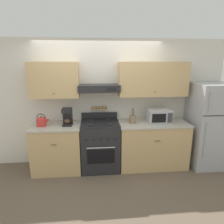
{
  "coord_description": "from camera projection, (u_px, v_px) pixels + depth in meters",
  "views": [
    {
      "loc": [
        -0.11,
        -3.37,
        2.12
      ],
      "look_at": [
        0.23,
        0.28,
        1.18
      ],
      "focal_mm": 32.0,
      "sensor_mm": 36.0,
      "label": 1
    }
  ],
  "objects": [
    {
      "name": "counter_right",
      "position": [
        152.0,
        144.0,
        4.11
      ],
      "size": [
        1.39,
        0.69,
        0.93
      ],
      "color": "tan",
      "rests_on": "ground_plane"
    },
    {
      "name": "refrigerator",
      "position": [
        209.0,
        125.0,
        4.06
      ],
      "size": [
        0.77,
        0.77,
        1.7
      ],
      "color": "#ADAFB5",
      "rests_on": "ground_plane"
    },
    {
      "name": "utensil_crock",
      "position": [
        133.0,
        119.0,
        3.92
      ],
      "size": [
        0.13,
        0.13,
        0.31
      ],
      "color": "#8E7051",
      "rests_on": "counter_right"
    },
    {
      "name": "wall_back",
      "position": [
        104.0,
        95.0,
        4.07
      ],
      "size": [
        5.2,
        0.46,
        2.55
      ],
      "color": "silver",
      "rests_on": "ground_plane"
    },
    {
      "name": "tea_kettle",
      "position": [
        42.0,
        121.0,
        3.76
      ],
      "size": [
        0.24,
        0.19,
        0.24
      ],
      "color": "red",
      "rests_on": "counter_left"
    },
    {
      "name": "coffee_maker",
      "position": [
        67.0,
        116.0,
        3.82
      ],
      "size": [
        0.18,
        0.23,
        0.33
      ],
      "color": "black",
      "rests_on": "counter_left"
    },
    {
      "name": "stove_range",
      "position": [
        100.0,
        145.0,
        4.0
      ],
      "size": [
        0.74,
        0.7,
        1.08
      ],
      "color": "#232326",
      "rests_on": "ground_plane"
    },
    {
      "name": "ground_plane",
      "position": [
        101.0,
        176.0,
        3.79
      ],
      "size": [
        16.0,
        16.0,
        0.0
      ],
      "primitive_type": "plane",
      "color": "brown"
    },
    {
      "name": "microwave",
      "position": [
        159.0,
        116.0,
        3.97
      ],
      "size": [
        0.45,
        0.35,
        0.27
      ],
      "color": "#ADAFB5",
      "rests_on": "counter_right"
    },
    {
      "name": "counter_left",
      "position": [
        58.0,
        147.0,
        3.94
      ],
      "size": [
        0.94,
        0.69,
        0.93
      ],
      "color": "tan",
      "rests_on": "ground_plane"
    }
  ]
}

